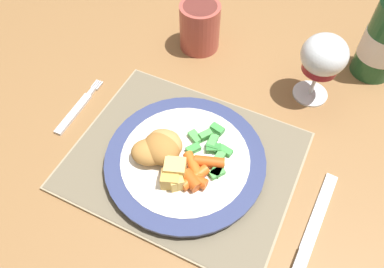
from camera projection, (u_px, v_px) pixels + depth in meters
ground_plane at (194, 247)px, 1.29m from camera, size 6.00×6.00×0.00m
dining_table at (196, 135)px, 0.75m from camera, size 1.34×1.07×0.74m
placemat at (184, 160)px, 0.62m from camera, size 0.36×0.29×0.01m
dinner_plate at (185, 161)px, 0.60m from camera, size 0.26×0.26×0.02m
breaded_croquettes at (159, 147)px, 0.59m from camera, size 0.08×0.09×0.04m
green_beans_pile at (212, 149)px, 0.60m from camera, size 0.09×0.10×0.01m
glazed_carrots at (196, 173)px, 0.57m from camera, size 0.07×0.08×0.02m
fork at (77, 110)px, 0.68m from camera, size 0.02×0.14×0.01m
table_knife at (308, 241)px, 0.54m from camera, size 0.03×0.21×0.01m
wine_glass at (323, 58)px, 0.64m from camera, size 0.08×0.08×0.13m
roast_potatoes at (174, 175)px, 0.56m from camera, size 0.04×0.05×0.03m
drinking_cup at (200, 26)px, 0.75m from camera, size 0.08×0.08×0.10m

